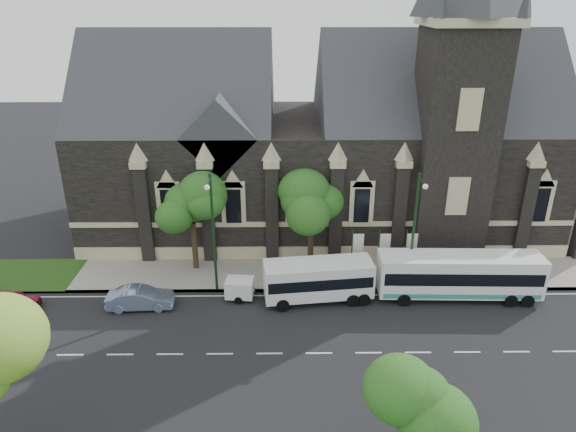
{
  "coord_description": "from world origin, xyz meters",
  "views": [
    {
      "loc": [
        0.85,
        -25.19,
        19.89
      ],
      "look_at": [
        1.19,
        6.0,
        6.46
      ],
      "focal_mm": 32.05,
      "sensor_mm": 36.0,
      "label": 1
    }
  ],
  "objects_px": {
    "banner_flag_right": "(409,250)",
    "car_far_red": "(11,300)",
    "shuttle_bus": "(318,279)",
    "banner_flag_left": "(356,250)",
    "tree_park_east": "(416,408)",
    "street_lamp_mid": "(213,228)",
    "banner_flag_center": "(382,250)",
    "tree_walk_left": "(194,201)",
    "tour_coach": "(459,275)",
    "sedan": "(140,298)",
    "box_trailer": "(240,288)",
    "tree_walk_right": "(314,199)",
    "street_lamp_near": "(415,227)"
  },
  "relations": [
    {
      "from": "banner_flag_right",
      "to": "car_far_red",
      "type": "relative_size",
      "value": 1.04
    },
    {
      "from": "banner_flag_left",
      "to": "shuttle_bus",
      "type": "height_order",
      "value": "banner_flag_left"
    },
    {
      "from": "tree_walk_right",
      "to": "box_trailer",
      "type": "bearing_deg",
      "value": -140.28
    },
    {
      "from": "tree_park_east",
      "to": "banner_flag_right",
      "type": "height_order",
      "value": "tree_park_east"
    },
    {
      "from": "tree_walk_left",
      "to": "street_lamp_near",
      "type": "relative_size",
      "value": 0.85
    },
    {
      "from": "street_lamp_near",
      "to": "shuttle_bus",
      "type": "bearing_deg",
      "value": -170.78
    },
    {
      "from": "street_lamp_near",
      "to": "banner_flag_right",
      "type": "height_order",
      "value": "street_lamp_near"
    },
    {
      "from": "banner_flag_right",
      "to": "car_far_red",
      "type": "xyz_separation_m",
      "value": [
        -28.1,
        -3.96,
        -1.73
      ]
    },
    {
      "from": "tour_coach",
      "to": "car_far_red",
      "type": "height_order",
      "value": "tour_coach"
    },
    {
      "from": "tree_walk_right",
      "to": "street_lamp_mid",
      "type": "height_order",
      "value": "street_lamp_mid"
    },
    {
      "from": "banner_flag_center",
      "to": "sedan",
      "type": "bearing_deg",
      "value": -167.24
    },
    {
      "from": "shuttle_bus",
      "to": "tour_coach",
      "type": "bearing_deg",
      "value": -5.72
    },
    {
      "from": "street_lamp_mid",
      "to": "tour_coach",
      "type": "distance_m",
      "value": 17.6
    },
    {
      "from": "banner_flag_left",
      "to": "tour_coach",
      "type": "distance_m",
      "value": 7.54
    },
    {
      "from": "tree_park_east",
      "to": "tour_coach",
      "type": "height_order",
      "value": "tree_park_east"
    },
    {
      "from": "tree_park_east",
      "to": "car_far_red",
      "type": "bearing_deg",
      "value": 149.09
    },
    {
      "from": "tree_park_east",
      "to": "street_lamp_mid",
      "type": "xyz_separation_m",
      "value": [
        -10.18,
        16.42,
        0.49
      ]
    },
    {
      "from": "street_lamp_mid",
      "to": "shuttle_bus",
      "type": "relative_size",
      "value": 1.16
    },
    {
      "from": "sedan",
      "to": "car_far_red",
      "type": "relative_size",
      "value": 1.18
    },
    {
      "from": "tree_park_east",
      "to": "banner_flag_center",
      "type": "height_order",
      "value": "tree_park_east"
    },
    {
      "from": "tree_park_east",
      "to": "sedan",
      "type": "bearing_deg",
      "value": 136.43
    },
    {
      "from": "banner_flag_right",
      "to": "box_trailer",
      "type": "relative_size",
      "value": 1.4
    },
    {
      "from": "tree_park_east",
      "to": "banner_flag_left",
      "type": "relative_size",
      "value": 1.57
    },
    {
      "from": "tree_park_east",
      "to": "tree_walk_left",
      "type": "distance_m",
      "value": 23.36
    },
    {
      "from": "banner_flag_left",
      "to": "shuttle_bus",
      "type": "relative_size",
      "value": 0.51
    },
    {
      "from": "banner_flag_center",
      "to": "tour_coach",
      "type": "xyz_separation_m",
      "value": [
        4.97,
        -2.8,
        -0.58
      ]
    },
    {
      "from": "tour_coach",
      "to": "shuttle_bus",
      "type": "bearing_deg",
      "value": -177.43
    },
    {
      "from": "tree_park_east",
      "to": "banner_flag_center",
      "type": "bearing_deg",
      "value": 83.43
    },
    {
      "from": "banner_flag_center",
      "to": "shuttle_bus",
      "type": "height_order",
      "value": "banner_flag_center"
    },
    {
      "from": "tree_park_east",
      "to": "banner_flag_left",
      "type": "height_order",
      "value": "tree_park_east"
    },
    {
      "from": "tree_walk_left",
      "to": "street_lamp_near",
      "type": "bearing_deg",
      "value": -12.87
    },
    {
      "from": "tree_walk_left",
      "to": "banner_flag_left",
      "type": "distance_m",
      "value": 12.66
    },
    {
      "from": "tree_park_east",
      "to": "sedan",
      "type": "height_order",
      "value": "tree_park_east"
    },
    {
      "from": "banner_flag_center",
      "to": "car_far_red",
      "type": "distance_m",
      "value": 26.46
    },
    {
      "from": "sedan",
      "to": "banner_flag_center",
      "type": "bearing_deg",
      "value": -80.66
    },
    {
      "from": "tour_coach",
      "to": "box_trailer",
      "type": "bearing_deg",
      "value": -178.5
    },
    {
      "from": "street_lamp_mid",
      "to": "banner_flag_right",
      "type": "relative_size",
      "value": 2.25
    },
    {
      "from": "street_lamp_mid",
      "to": "sedan",
      "type": "relative_size",
      "value": 1.98
    },
    {
      "from": "street_lamp_mid",
      "to": "banner_flag_left",
      "type": "xyz_separation_m",
      "value": [
        10.29,
        1.91,
        -2.73
      ]
    },
    {
      "from": "banner_flag_left",
      "to": "tree_walk_right",
      "type": "bearing_deg",
      "value": 150.9
    },
    {
      "from": "tree_walk_right",
      "to": "street_lamp_near",
      "type": "distance_m",
      "value": 7.72
    },
    {
      "from": "tree_walk_left",
      "to": "car_far_red",
      "type": "distance_m",
      "value": 14.22
    },
    {
      "from": "car_far_red",
      "to": "banner_flag_right",
      "type": "bearing_deg",
      "value": -80.04
    },
    {
      "from": "shuttle_bus",
      "to": "car_far_red",
      "type": "height_order",
      "value": "shuttle_bus"
    },
    {
      "from": "tree_park_east",
      "to": "street_lamp_mid",
      "type": "height_order",
      "value": "street_lamp_mid"
    },
    {
      "from": "street_lamp_near",
      "to": "street_lamp_mid",
      "type": "bearing_deg",
      "value": 180.0
    },
    {
      "from": "banner_flag_center",
      "to": "tree_walk_left",
      "type": "bearing_deg",
      "value": 173.11
    },
    {
      "from": "tree_walk_right",
      "to": "car_far_red",
      "type": "distance_m",
      "value": 22.38
    },
    {
      "from": "tree_walk_right",
      "to": "banner_flag_center",
      "type": "bearing_deg",
      "value": -18.64
    },
    {
      "from": "banner_flag_center",
      "to": "street_lamp_mid",
      "type": "bearing_deg",
      "value": -171.18
    }
  ]
}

